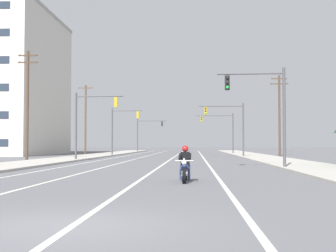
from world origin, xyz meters
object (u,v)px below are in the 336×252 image
at_px(traffic_signal_near_right, 265,103).
at_px(traffic_signal_far_right, 222,127).
at_px(motorcycle_with_rider, 185,167).
at_px(utility_pole_left_near, 27,102).
at_px(traffic_signal_mid_right, 230,121).
at_px(traffic_signal_near_left, 89,116).
at_px(utility_pole_left_far, 86,118).
at_px(traffic_signal_far_left, 146,130).
at_px(utility_pole_right_far, 279,113).
at_px(traffic_signal_mid_left, 121,125).

distance_m(traffic_signal_near_right, traffic_signal_far_right, 42.75).
height_order(motorcycle_with_rider, traffic_signal_far_right, traffic_signal_far_right).
xyz_separation_m(traffic_signal_far_right, utility_pole_left_near, (-19.73, -29.19, 1.26)).
bearing_deg(traffic_signal_mid_right, traffic_signal_near_left, -139.73).
bearing_deg(traffic_signal_far_right, motorcycle_with_rider, -95.10).
bearing_deg(traffic_signal_near_right, utility_pole_left_far, 117.83).
bearing_deg(traffic_signal_far_left, traffic_signal_far_right, -49.68).
xyz_separation_m(traffic_signal_near_left, utility_pole_right_far, (20.14, 16.71, 1.33)).
height_order(traffic_signal_near_left, utility_pole_left_near, utility_pole_left_near).
bearing_deg(traffic_signal_near_left, traffic_signal_far_right, 64.98).
xyz_separation_m(traffic_signal_far_left, utility_pole_left_near, (-6.51, -44.76, 1.27)).
bearing_deg(traffic_signal_near_right, traffic_signal_mid_right, 90.39).
height_order(motorcycle_with_rider, traffic_signal_far_left, traffic_signal_far_left).
distance_m(traffic_signal_mid_left, utility_pole_left_far, 8.84).
distance_m(traffic_signal_mid_left, traffic_signal_far_right, 17.84).
bearing_deg(traffic_signal_mid_left, utility_pole_left_near, -108.38).
height_order(traffic_signal_near_right, traffic_signal_far_right, same).
xyz_separation_m(traffic_signal_near_left, traffic_signal_mid_right, (13.66, 11.57, 0.04)).
distance_m(traffic_signal_near_left, utility_pole_left_far, 25.33).
bearing_deg(traffic_signal_mid_right, utility_pole_left_far, 146.66).
bearing_deg(traffic_signal_near_left, traffic_signal_near_right, -43.59).
relative_size(motorcycle_with_rider, traffic_signal_near_right, 0.35).
relative_size(traffic_signal_near_left, traffic_signal_far_right, 1.00).
xyz_separation_m(traffic_signal_mid_right, utility_pole_left_near, (-19.58, -11.17, 1.29)).
distance_m(traffic_signal_far_right, utility_pole_left_near, 35.25).
bearing_deg(traffic_signal_far_left, traffic_signal_mid_left, -91.23).
bearing_deg(motorcycle_with_rider, utility_pole_left_far, 107.62).
height_order(motorcycle_with_rider, traffic_signal_near_left, traffic_signal_near_left).
bearing_deg(traffic_signal_far_right, traffic_signal_near_left, -115.02).
xyz_separation_m(motorcycle_with_rider, traffic_signal_far_right, (4.71, 52.84, 3.56)).
xyz_separation_m(traffic_signal_mid_left, traffic_signal_far_left, (0.58, 26.89, 0.09)).
relative_size(motorcycle_with_rider, utility_pole_left_far, 0.22).
xyz_separation_m(traffic_signal_near_left, utility_pole_left_near, (-5.92, 0.40, 1.33)).
distance_m(traffic_signal_near_left, traffic_signal_far_left, 45.16).
bearing_deg(traffic_signal_near_left, traffic_signal_mid_left, 89.94).
relative_size(traffic_signal_near_left, utility_pole_right_far, 0.62).
bearing_deg(traffic_signal_far_left, motorcycle_with_rider, -82.92).
distance_m(utility_pole_right_far, utility_pole_left_far, 27.38).
height_order(motorcycle_with_rider, traffic_signal_mid_right, traffic_signal_mid_right).
xyz_separation_m(traffic_signal_mid_right, utility_pole_left_far, (-19.74, 12.99, 1.11)).
bearing_deg(traffic_signal_mid_right, traffic_signal_near_right, -89.61).
bearing_deg(traffic_signal_mid_right, traffic_signal_far_right, 89.52).
bearing_deg(traffic_signal_far_right, utility_pole_left_near, -124.05).
xyz_separation_m(traffic_signal_near_right, traffic_signal_far_right, (-0.02, 42.75, 0.10)).
distance_m(motorcycle_with_rider, traffic_signal_mid_right, 35.29).
relative_size(utility_pole_right_far, utility_pole_left_far, 1.01).
distance_m(traffic_signal_near_left, utility_pole_right_far, 26.21).
relative_size(traffic_signal_far_left, utility_pole_right_far, 0.62).
bearing_deg(utility_pole_right_far, traffic_signal_mid_right, -141.58).
height_order(traffic_signal_mid_right, utility_pole_left_far, utility_pole_left_far).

